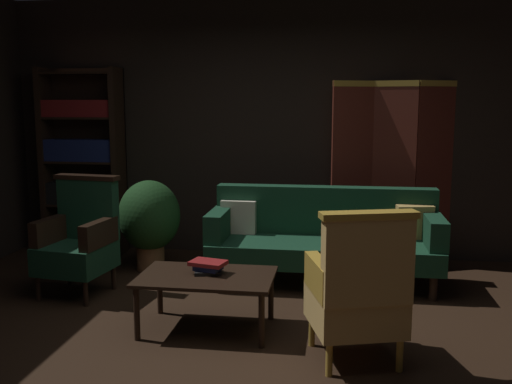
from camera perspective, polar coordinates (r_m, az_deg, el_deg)
ground_plane at (r=4.34m, az=-1.58°, el=-14.18°), size 10.00×10.00×0.00m
back_wall at (r=6.42m, az=2.14°, el=6.27°), size 7.20×0.10×2.80m
folding_screen at (r=6.26m, az=13.24°, el=2.15°), size 1.27×0.30×1.90m
bookshelf at (r=6.78m, az=-16.53°, el=3.17°), size 0.90×0.32×2.05m
velvet_couch at (r=5.53m, az=6.65°, el=-4.19°), size 2.12×0.78×0.88m
coffee_table at (r=4.40m, az=-4.85°, el=-8.67°), size 1.00×0.64×0.42m
armchair_gilt_accent at (r=3.87m, az=9.95°, el=-9.46°), size 0.72×0.72×1.04m
armchair_wing_left at (r=5.40m, az=-16.88°, el=-4.42°), size 0.65×0.65×1.04m
potted_plant at (r=5.96m, az=-10.36°, el=-2.57°), size 0.62×0.62×0.91m
book_black_cloth at (r=4.43m, az=-4.69°, el=-7.75°), size 0.23×0.20×0.03m
book_navy_cloth at (r=4.42m, az=-4.70°, el=-7.34°), size 0.22×0.19×0.04m
book_red_leather at (r=4.41m, az=-4.70°, el=-6.92°), size 0.29×0.23×0.03m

